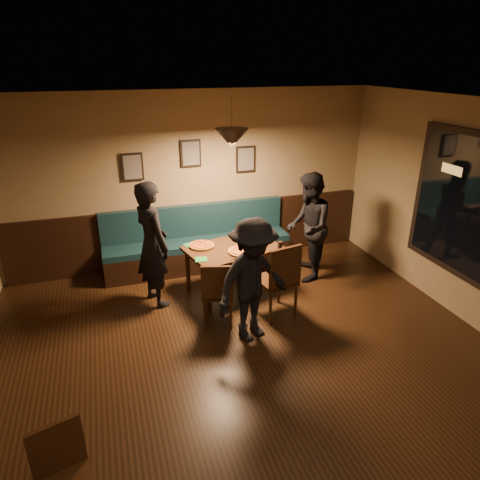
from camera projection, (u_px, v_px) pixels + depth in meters
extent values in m
plane|color=black|center=(269.00, 401.00, 4.40)|extent=(7.00, 7.00, 0.00)
plane|color=silver|center=(278.00, 117.00, 3.31)|extent=(7.00, 7.00, 0.00)
plane|color=#8C704F|center=(192.00, 181.00, 6.92)|extent=(6.00, 0.00, 6.00)
cube|color=black|center=(194.00, 234.00, 7.25)|extent=(5.88, 0.06, 1.00)
cube|color=black|center=(133.00, 167.00, 6.53)|extent=(0.32, 0.04, 0.42)
cube|color=black|center=(191.00, 153.00, 6.72)|extent=(0.32, 0.04, 0.42)
cube|color=black|center=(246.00, 159.00, 7.03)|extent=(0.32, 0.04, 0.42)
cone|color=black|center=(232.00, 138.00, 5.64)|extent=(0.44, 0.44, 0.25)
cube|color=black|center=(233.00, 269.00, 6.38)|extent=(1.46, 1.12, 0.70)
imported|color=black|center=(152.00, 245.00, 5.86)|extent=(0.63, 0.75, 1.77)
imported|color=black|center=(308.00, 227.00, 6.59)|extent=(0.91, 1.00, 1.68)
imported|color=black|center=(253.00, 281.00, 5.13)|extent=(1.15, 0.90, 1.56)
cylinder|color=orange|center=(202.00, 245.00, 6.26)|extent=(0.38, 0.38, 0.04)
cylinder|color=orange|center=(242.00, 251.00, 6.06)|extent=(0.51, 0.51, 0.04)
cylinder|color=orange|center=(259.00, 240.00, 6.45)|extent=(0.41, 0.41, 0.04)
cylinder|color=black|center=(280.00, 246.00, 6.10)|extent=(0.07, 0.07, 0.14)
cylinder|color=#9C1B05|center=(269.00, 240.00, 6.36)|extent=(0.03, 0.03, 0.11)
cube|color=#1F7637|center=(190.00, 245.00, 6.31)|extent=(0.19, 0.19, 0.01)
cube|color=#217C2B|center=(201.00, 259.00, 5.86)|extent=(0.18, 0.18, 0.01)
cube|color=silver|center=(240.00, 258.00, 5.89)|extent=(0.19, 0.06, 0.00)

